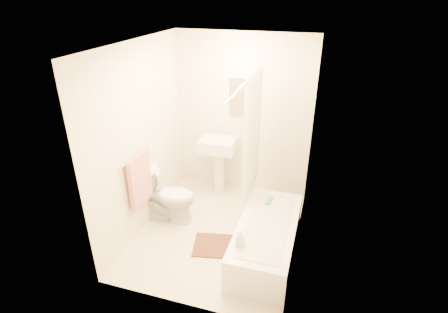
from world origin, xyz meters
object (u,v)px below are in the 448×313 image
(bath_mat, at_px, (218,246))
(bathtub, at_px, (266,239))
(sink, at_px, (219,164))
(soap_bottle, at_px, (240,237))
(toilet, at_px, (168,196))

(bath_mat, bearing_deg, bathtub, 6.14)
(sink, bearing_deg, bathtub, -51.92)
(soap_bottle, bearing_deg, bath_mat, 135.39)
(bath_mat, xyz_separation_m, soap_bottle, (0.38, -0.37, 0.52))
(toilet, bearing_deg, sink, -33.35)
(toilet, bearing_deg, bath_mat, -119.33)
(sink, height_order, bath_mat, sink)
(bathtub, height_order, soap_bottle, soap_bottle)
(bathtub, bearing_deg, bath_mat, -173.86)
(toilet, distance_m, bath_mat, 0.97)
(toilet, xyz_separation_m, soap_bottle, (1.20, -0.74, 0.16))
(sink, relative_size, bathtub, 0.66)
(sink, height_order, bathtub, sink)
(sink, relative_size, soap_bottle, 5.01)
(bath_mat, bearing_deg, sink, 107.07)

